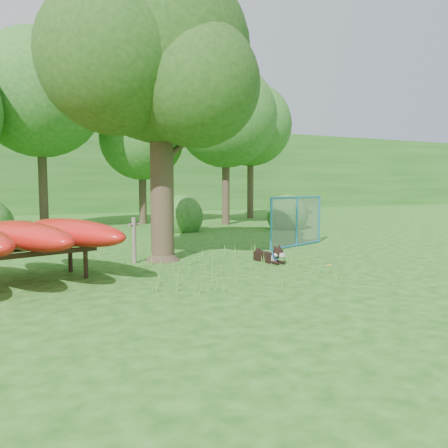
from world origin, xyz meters
name	(u,v)px	position (x,y,z in m)	size (l,w,h in m)	color
ground	(241,278)	(0.00, 0.00, 0.00)	(80.00, 80.00, 0.00)	#1B5511
oak_tree	(158,63)	(-0.83, 2.73, 4.84)	(5.77, 5.05, 7.26)	#392C1F
wooden_post	(134,239)	(-1.52, 2.65, 0.59)	(0.30, 0.17, 1.11)	#685B4E
husky_dog	(270,256)	(1.47, 1.26, 0.17)	(0.38, 1.09, 0.48)	black
fence_section	(297,221)	(3.68, 3.30, 0.77)	(2.49, 1.00, 2.57)	teal
wildflower_clump	(329,266)	(1.91, -0.42, 0.16)	(0.09, 0.09, 0.20)	#4E922F
bg_tree_b	(40,94)	(-3.00, 12.00, 5.61)	(5.20, 5.20, 8.22)	#392C1F
bg_tree_c	(142,138)	(1.50, 13.00, 4.11)	(4.00, 4.00, 6.12)	#392C1F
bg_tree_d	(226,117)	(5.00, 11.00, 5.08)	(4.80, 4.80, 7.50)	#392C1F
bg_tree_e	(251,125)	(8.00, 14.00, 5.23)	(4.60, 4.60, 7.55)	#392C1F
shrub_right	(287,229)	(6.50, 8.00, 0.00)	(1.80, 1.80, 1.80)	#26601F
shrub_mid	(181,231)	(2.00, 9.00, 0.00)	(1.80, 1.80, 1.80)	#26601F
wooded_hillside	(72,171)	(0.00, 28.00, 3.00)	(80.00, 12.00, 6.00)	#26601F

